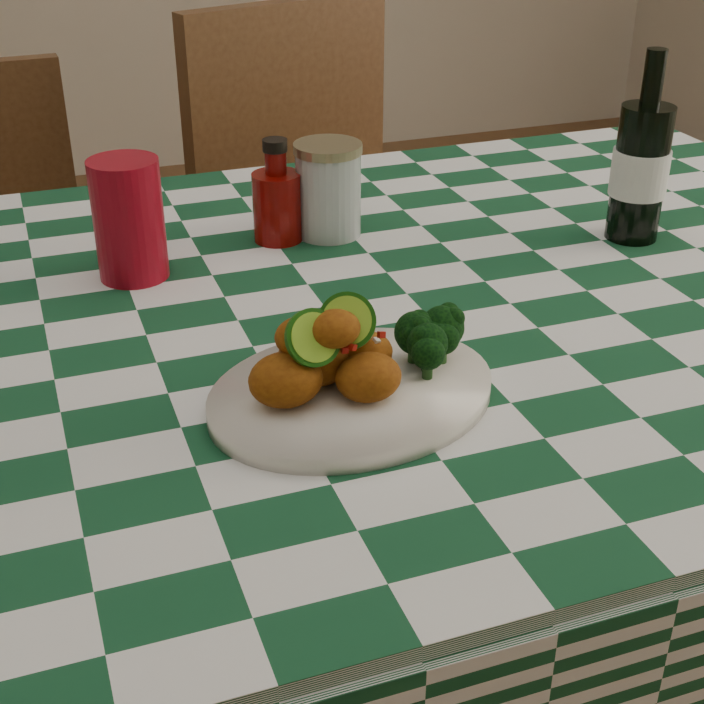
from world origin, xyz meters
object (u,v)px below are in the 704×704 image
object	(u,v)px
ketchup_bottle	(277,191)
plate	(352,394)
fried_chicken_pile	(332,351)
beer_bottle	(643,147)
wooden_chair_right	(350,276)
mason_jar	(328,190)
red_tumbler	(129,220)
dining_table	(329,569)

from	to	relation	value
ketchup_bottle	plate	bearing A→B (deg)	-96.41
fried_chicken_pile	beer_bottle	bearing A→B (deg)	27.61
ketchup_bottle	wooden_chair_right	xyz separation A→B (m)	(0.27, 0.47, -0.36)
plate	mason_jar	xyz separation A→B (m)	(0.12, 0.42, 0.05)
red_tumbler	ketchup_bottle	distance (m)	0.21
red_tumbler	ketchup_bottle	size ratio (longest dim) A/B	1.08
dining_table	mason_jar	bearing A→B (deg)	70.17
wooden_chair_right	mason_jar	bearing A→B (deg)	-130.02
fried_chicken_pile	ketchup_bottle	distance (m)	0.43
red_tumbler	wooden_chair_right	bearing A→B (deg)	48.32
ketchup_bottle	beer_bottle	xyz separation A→B (m)	(0.45, -0.15, 0.06)
ketchup_bottle	wooden_chair_right	size ratio (longest dim) A/B	0.14
beer_bottle	mason_jar	bearing A→B (deg)	158.53
plate	red_tumbler	bearing A→B (deg)	112.37
plate	wooden_chair_right	distance (m)	0.99
red_tumbler	beer_bottle	distance (m)	0.65
wooden_chair_right	plate	bearing A→B (deg)	-126.76
red_tumbler	beer_bottle	bearing A→B (deg)	-8.71
dining_table	mason_jar	xyz separation A→B (m)	(0.08, 0.21, 0.46)
plate	fried_chicken_pile	xyz separation A→B (m)	(-0.02, 0.00, 0.05)
plate	ketchup_bottle	xyz separation A→B (m)	(0.05, 0.42, 0.06)
dining_table	ketchup_bottle	distance (m)	0.51
red_tumbler	beer_bottle	size ratio (longest dim) A/B	0.60
red_tumbler	wooden_chair_right	distance (m)	0.79
fried_chicken_pile	wooden_chair_right	size ratio (longest dim) A/B	0.13
dining_table	beer_bottle	size ratio (longest dim) A/B	6.74
red_tumbler	mason_jar	bearing A→B (deg)	10.47
fried_chicken_pile	red_tumbler	xyz separation A→B (m)	(-0.13, 0.37, 0.01)
mason_jar	beer_bottle	world-z (taller)	beer_bottle
dining_table	plate	distance (m)	0.45
beer_bottle	ketchup_bottle	bearing A→B (deg)	161.19
beer_bottle	wooden_chair_right	bearing A→B (deg)	105.78
fried_chicken_pile	mason_jar	bearing A→B (deg)	71.89
fried_chicken_pile	mason_jar	xyz separation A→B (m)	(0.14, 0.42, 0.00)
plate	wooden_chair_right	xyz separation A→B (m)	(0.32, 0.89, -0.31)
plate	ketchup_bottle	world-z (taller)	ketchup_bottle
plate	red_tumbler	xyz separation A→B (m)	(-0.15, 0.37, 0.06)
ketchup_bottle	mason_jar	xyz separation A→B (m)	(0.07, -0.00, -0.01)
dining_table	plate	size ratio (longest dim) A/B	5.78
beer_bottle	dining_table	bearing A→B (deg)	-172.22
dining_table	beer_bottle	xyz separation A→B (m)	(0.45, 0.06, 0.52)
plate	mason_jar	size ratio (longest dim) A/B	2.30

